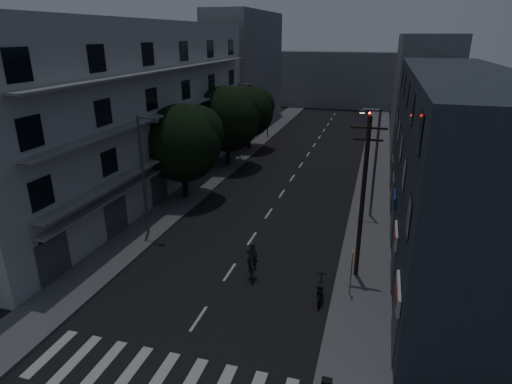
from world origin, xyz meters
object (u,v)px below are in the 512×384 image
Objects in this scene: utility_pole at (363,197)px; cyclist at (252,266)px; bus_stop_sign at (352,265)px; motorcycle at (320,291)px.

cyclist is at bearing -162.94° from utility_pole.
bus_stop_sign is at bearing -23.28° from cyclist.
motorcycle is (-1.45, -0.69, -1.38)m from bus_stop_sign.
utility_pole is at bearing 85.01° from bus_stop_sign.
cyclist is (-4.00, 1.05, 0.23)m from motorcycle.
motorcycle is at bearing -154.38° from bus_stop_sign.
cyclist reaches higher than motorcycle.
utility_pole is 4.07× the size of cyclist.
bus_stop_sign reaches higher than cyclist.
utility_pole is 3.64m from bus_stop_sign.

